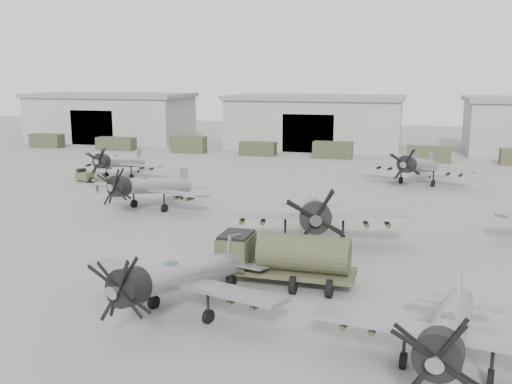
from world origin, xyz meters
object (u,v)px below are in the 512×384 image
aircraft_near_2 (448,331)px  aircraft_mid_2 (314,213)px  aircraft_far_1 (417,166)px  tug_trailer (94,178)px  aircraft_far_0 (118,162)px  aircraft_near_1 (178,277)px  fuel_tanker (284,255)px  ground_crew (97,185)px  aircraft_mid_1 (147,187)px

aircraft_near_2 → aircraft_mid_2: aircraft_mid_2 is taller
aircraft_far_1 → tug_trailer: (-35.42, -8.22, -1.65)m
aircraft_far_0 → aircraft_mid_2: bearing=-35.0°
aircraft_mid_2 → aircraft_near_2: bearing=-73.8°
aircraft_near_2 → aircraft_far_0: bearing=142.4°
aircraft_far_0 → aircraft_near_1: bearing=-54.6°
aircraft_near_2 → fuel_tanker: size_ratio=1.43×
aircraft_far_0 → tug_trailer: bearing=-112.0°
aircraft_near_1 → ground_crew: aircraft_near_1 is taller
tug_trailer → ground_crew: (3.17, -4.65, 0.26)m
aircraft_mid_2 → aircraft_far_0: 33.81m
fuel_tanker → aircraft_far_1: bearing=77.8°
aircraft_near_1 → aircraft_far_0: size_ratio=1.05×
aircraft_mid_2 → fuel_tanker: (-0.46, -7.91, -0.72)m
aircraft_far_0 → ground_crew: size_ratio=6.84×
ground_crew → aircraft_mid_1: bearing=-140.9°
aircraft_mid_1 → aircraft_far_1: size_ratio=0.99×
fuel_tanker → tug_trailer: (-27.69, 25.55, -1.22)m
aircraft_near_2 → aircraft_far_1: 42.40m
fuel_tanker → ground_crew: bearing=140.2°
aircraft_far_0 → ground_crew: aircraft_far_0 is taller
aircraft_far_0 → tug_trailer: size_ratio=1.52×
aircraft_near_1 → fuel_tanker: size_ratio=1.46×
aircraft_mid_2 → ground_crew: bearing=142.5°
ground_crew → aircraft_mid_2: bearing=-134.3°
aircraft_near_2 → aircraft_mid_2: 18.44m
aircraft_near_1 → aircraft_far_0: bearing=138.3°
aircraft_mid_2 → fuel_tanker: size_ratio=1.72×
aircraft_near_2 → fuel_tanker: aircraft_near_2 is taller
aircraft_near_1 → fuel_tanker: 7.23m
aircraft_near_1 → aircraft_mid_2: 14.53m
aircraft_near_2 → aircraft_far_1: (-0.87, 42.39, 0.13)m
aircraft_near_1 → aircraft_mid_1: 24.04m
aircraft_mid_2 → ground_crew: 28.20m
aircraft_mid_1 → fuel_tanker: size_ratio=1.49×
aircraft_far_0 → fuel_tanker: size_ratio=1.38×
fuel_tanker → ground_crew: (-24.52, 20.90, -0.96)m
aircraft_near_2 → tug_trailer: 49.88m
aircraft_near_2 → aircraft_mid_2: (-8.15, 16.53, 0.42)m
ground_crew → aircraft_near_1: bearing=-159.7°
fuel_tanker → aircraft_near_2: bearing=-44.4°
aircraft_mid_1 → aircraft_far_0: 16.93m
tug_trailer → aircraft_near_1: bearing=-31.6°
aircraft_near_1 → aircraft_mid_2: size_ratio=0.85×
tug_trailer → aircraft_far_0: bearing=86.9°
aircraft_near_2 → aircraft_far_1: aircraft_far_1 is taller
aircraft_near_1 → tug_trailer: 39.20m
aircraft_mid_1 → aircraft_near_2: bearing=-28.8°
aircraft_near_1 → ground_crew: size_ratio=7.22×
ground_crew → fuel_tanker: bearing=-147.3°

